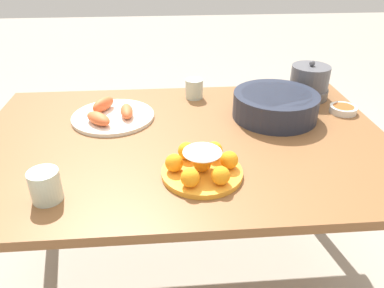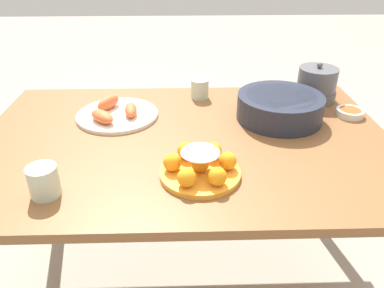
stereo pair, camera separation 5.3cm
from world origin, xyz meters
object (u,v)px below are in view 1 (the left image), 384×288
(cup_far, at_px, (194,89))
(warming_pot, at_px, (309,82))
(seafood_platter, at_px, (111,115))
(cake_plate, at_px, (202,166))
(serving_bowl, at_px, (275,105))
(dining_table, at_px, (184,159))
(sauce_bowl, at_px, (343,109))
(cup_near, at_px, (45,186))

(cup_far, xyz_separation_m, warming_pot, (0.49, -0.04, 0.03))
(seafood_platter, bearing_deg, warming_pot, 10.19)
(cake_plate, distance_m, serving_bowl, 0.49)
(dining_table, bearing_deg, warming_pot, 29.87)
(dining_table, relative_size, seafood_platter, 4.60)
(seafood_platter, height_order, warming_pot, warming_pot)
(warming_pot, bearing_deg, cake_plate, -132.94)
(cup_far, bearing_deg, dining_table, -100.80)
(sauce_bowl, relative_size, seafood_platter, 0.33)
(cup_near, bearing_deg, warming_pot, 34.00)
(cake_plate, height_order, warming_pot, warming_pot)
(cup_far, relative_size, warming_pot, 0.49)
(dining_table, relative_size, cup_near, 16.36)
(serving_bowl, bearing_deg, warming_pot, 42.80)
(sauce_bowl, xyz_separation_m, cup_far, (-0.58, 0.20, 0.03))
(dining_table, distance_m, cup_near, 0.52)
(sauce_bowl, distance_m, cup_near, 1.14)
(dining_table, distance_m, cup_far, 0.38)
(warming_pot, bearing_deg, dining_table, -150.13)
(dining_table, relative_size, cake_plate, 6.00)
(seafood_platter, distance_m, cup_near, 0.50)
(sauce_bowl, distance_m, seafood_platter, 0.91)
(sauce_bowl, relative_size, warming_pot, 0.62)
(cake_plate, distance_m, cup_near, 0.44)
(sauce_bowl, bearing_deg, cake_plate, -147.12)
(serving_bowl, bearing_deg, seafood_platter, 176.98)
(dining_table, distance_m, cake_plate, 0.27)
(cake_plate, bearing_deg, seafood_platter, 127.19)
(serving_bowl, height_order, seafood_platter, serving_bowl)
(sauce_bowl, xyz_separation_m, warming_pot, (-0.09, 0.16, 0.05))
(cup_near, xyz_separation_m, cup_far, (0.45, 0.67, -0.00))
(cake_plate, distance_m, seafood_platter, 0.51)
(serving_bowl, height_order, cup_far, serving_bowl)
(warming_pot, bearing_deg, cup_near, -146.00)
(cake_plate, bearing_deg, warming_pot, 47.06)
(dining_table, relative_size, serving_bowl, 4.49)
(cup_near, height_order, cup_far, cup_near)
(cup_far, bearing_deg, cake_plate, -92.57)
(sauce_bowl, bearing_deg, dining_table, -166.37)
(dining_table, height_order, serving_bowl, serving_bowl)
(cake_plate, bearing_deg, dining_table, 100.03)
(serving_bowl, xyz_separation_m, cup_near, (-0.75, -0.45, -0.01))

